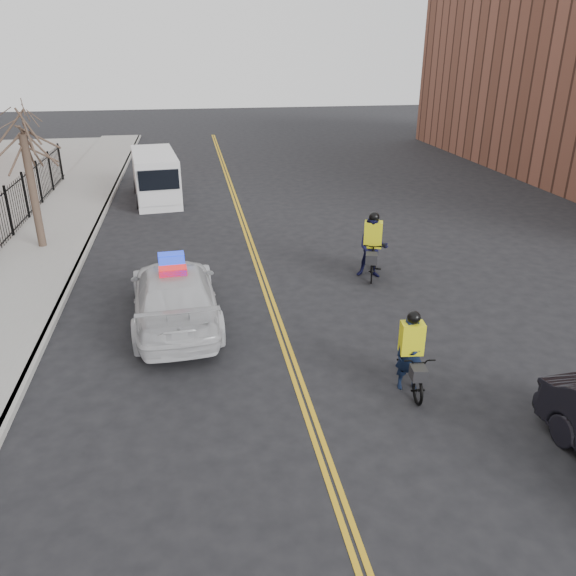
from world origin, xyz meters
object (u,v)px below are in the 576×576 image
Objects in this scene: cargo_van at (156,177)px; cyclist_near at (410,362)px; cyclist_far at (372,252)px; police_cruiser at (175,294)px.

cyclist_near is at bearing -77.33° from cargo_van.
cargo_van reaches higher than cyclist_far.
cargo_van reaches higher than cyclist_near.
police_cruiser is 2.54× the size of cyclist_far.
cyclist_far is at bearing 85.90° from cyclist_near.
cyclist_near is (6.05, -17.63, -0.45)m from cargo_van.
police_cruiser is at bearing -141.23° from cyclist_far.
cyclist_far is (6.19, 2.22, 0.05)m from police_cruiser.
police_cruiser is 13.52m from cargo_van.
cyclist_far is at bearing -163.64° from police_cruiser.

